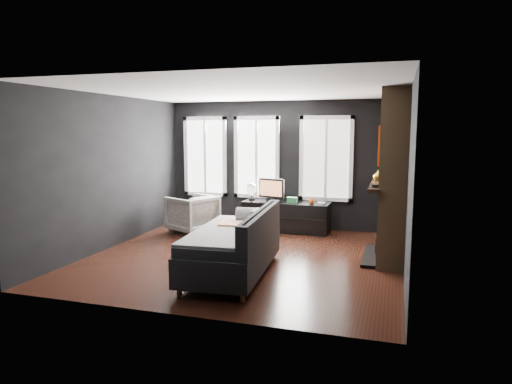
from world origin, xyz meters
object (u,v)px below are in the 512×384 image
(sofa, at_px, (232,242))
(book, at_px, (318,198))
(armchair, at_px, (192,212))
(mug, at_px, (312,201))
(mantel_vase, at_px, (378,175))
(monitor, at_px, (272,188))
(media_console, at_px, (286,217))

(sofa, xyz_separation_m, book, (0.72, 3.08, 0.24))
(armchair, xyz_separation_m, mug, (2.34, 0.63, 0.24))
(book, bearing_deg, mantel_vase, -42.26)
(sofa, height_order, monitor, monitor)
(book, bearing_deg, media_console, -175.47)
(armchair, bearing_deg, mantel_vase, 109.53)
(mantel_vase, bearing_deg, monitor, 153.18)
(mug, relative_size, book, 0.51)
(armchair, distance_m, book, 2.57)
(sofa, xyz_separation_m, armchair, (-1.72, 2.35, -0.05))
(monitor, bearing_deg, media_console, 6.68)
(monitor, relative_size, book, 2.76)
(monitor, height_order, book, monitor)
(mug, distance_m, mantel_vase, 1.77)
(armchair, height_order, monitor, monitor)
(monitor, distance_m, mug, 0.89)
(armchair, relative_size, media_console, 0.48)
(monitor, xyz_separation_m, mug, (0.86, -0.10, -0.21))
(book, distance_m, mantel_vase, 1.74)
(mantel_vase, bearing_deg, sofa, -134.40)
(media_console, bearing_deg, mantel_vase, -27.08)
(mug, height_order, mantel_vase, mantel_vase)
(sofa, relative_size, armchair, 2.62)
(mantel_vase, bearing_deg, mug, 142.68)
(armchair, xyz_separation_m, book, (2.45, 0.73, 0.30))
(armchair, distance_m, media_console, 1.93)
(book, bearing_deg, armchair, -163.39)
(mug, bearing_deg, sofa, -101.75)
(sofa, bearing_deg, monitor, 90.32)
(media_console, height_order, mug, mug)
(media_console, xyz_separation_m, book, (0.64, 0.05, 0.42))
(media_console, bearing_deg, armchair, -156.91)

